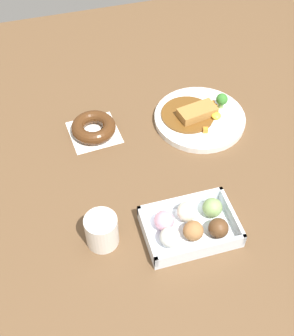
# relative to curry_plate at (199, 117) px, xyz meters

# --- Properties ---
(ground_plane) EXTENTS (1.60, 1.60, 0.00)m
(ground_plane) POSITION_rel_curry_plate_xyz_m (0.10, 0.14, -0.01)
(ground_plane) COLOR brown
(curry_plate) EXTENTS (0.25, 0.25, 0.06)m
(curry_plate) POSITION_rel_curry_plate_xyz_m (0.00, 0.00, 0.00)
(curry_plate) COLOR white
(curry_plate) RESTS_ON ground_plane
(donut_box) EXTENTS (0.21, 0.14, 0.06)m
(donut_box) POSITION_rel_curry_plate_xyz_m (0.15, 0.34, 0.01)
(donut_box) COLOR silver
(donut_box) RESTS_ON ground_plane
(chocolate_ring_donut) EXTENTS (0.14, 0.14, 0.04)m
(chocolate_ring_donut) POSITION_rel_curry_plate_xyz_m (0.29, -0.03, 0.00)
(chocolate_ring_donut) COLOR white
(chocolate_ring_donut) RESTS_ON ground_plane
(coffee_mug) EXTENTS (0.07, 0.07, 0.08)m
(coffee_mug) POSITION_rel_curry_plate_xyz_m (0.34, 0.31, 0.03)
(coffee_mug) COLOR silver
(coffee_mug) RESTS_ON ground_plane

